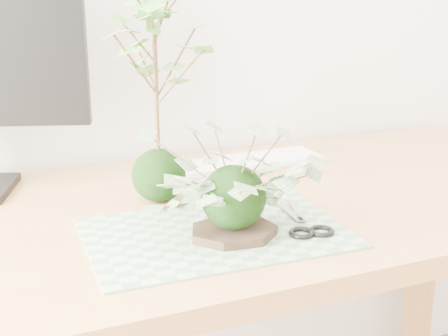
{
  "coord_description": "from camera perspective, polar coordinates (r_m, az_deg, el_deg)",
  "views": [
    {
      "loc": [
        -0.4,
        0.2,
        1.16
      ],
      "look_at": [
        0.0,
        1.14,
        0.84
      ],
      "focal_mm": 50.0,
      "sensor_mm": 36.0,
      "label": 1
    }
  ],
  "objects": [
    {
      "name": "desk",
      "position": [
        1.24,
        1.05,
        -6.86
      ],
      "size": [
        1.6,
        0.7,
        0.74
      ],
      "color": "tan",
      "rests_on": "ground_plane"
    },
    {
      "name": "cutting_mat",
      "position": [
        1.05,
        -0.75,
        -5.95
      ],
      "size": [
        0.44,
        0.3,
        0.0
      ],
      "primitive_type": "cube",
      "rotation": [
        0.0,
        0.0,
        -0.04
      ],
      "color": "slate",
      "rests_on": "desk"
    },
    {
      "name": "stone_dish",
      "position": [
        1.03,
        0.86,
        -5.85
      ],
      "size": [
        0.17,
        0.17,
        0.01
      ],
      "primitive_type": "cylinder",
      "rotation": [
        0.0,
        0.0,
        -0.12
      ],
      "color": "black",
      "rests_on": "cutting_mat"
    },
    {
      "name": "ivy_kokedama",
      "position": [
        0.99,
        0.88,
        0.03
      ],
      "size": [
        0.38,
        0.38,
        0.21
      ],
      "rotation": [
        0.0,
        0.0,
        0.34
      ],
      "color": "black",
      "rests_on": "stone_dish"
    },
    {
      "name": "maple_kokedama",
      "position": [
        1.14,
        -6.36,
        11.37
      ],
      "size": [
        0.24,
        0.24,
        0.43
      ],
      "rotation": [
        0.0,
        0.0,
        0.07
      ],
      "color": "black",
      "rests_on": "desk"
    },
    {
      "name": "keyboard",
      "position": [
        1.41,
        1.14,
        0.36
      ],
      "size": [
        0.43,
        0.14,
        0.02
      ],
      "rotation": [
        0.0,
        0.0,
        0.03
      ],
      "color": "silver",
      "rests_on": "desk"
    },
    {
      "name": "scissors",
      "position": [
        1.07,
        7.81,
        -5.32
      ],
      "size": [
        0.09,
        0.18,
        0.01
      ],
      "rotation": [
        0.0,
        0.0,
        -0.18
      ],
      "color": "gray",
      "rests_on": "cutting_mat"
    }
  ]
}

